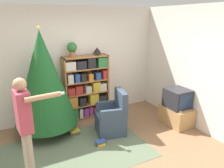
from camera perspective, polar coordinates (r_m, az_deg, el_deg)
name	(u,v)px	position (r m, az deg, el deg)	size (l,w,h in m)	color
ground_plane	(109,161)	(3.92, -0.75, -19.56)	(14.00, 14.00, 0.00)	#846042
wall_back	(69,64)	(5.21, -11.24, 5.16)	(8.00, 0.10, 2.60)	silver
wall_right	(211,72)	(4.75, 24.51, 2.84)	(0.10, 8.00, 2.60)	silver
area_rug	(77,151)	(4.21, -9.06, -16.87)	(2.57, 1.65, 0.01)	#56664C
bookshelf	(86,88)	(5.24, -6.71, -1.07)	(1.07, 0.32, 1.50)	#A8703D
tv_stand	(176,115)	(5.21, 16.33, -7.87)	(0.47, 0.72, 0.42)	tan
television	(177,98)	(5.05, 16.74, -3.58)	(0.47, 0.50, 0.42)	#28282D
game_remote	(179,111)	(4.89, 17.09, -6.77)	(0.04, 0.12, 0.02)	white
christmas_tree	(43,79)	(4.52, -17.49, 1.23)	(1.27, 1.27, 2.19)	#4C3323
armchair	(112,118)	(4.60, 0.06, -8.96)	(0.68, 0.67, 0.92)	#334256
standing_person	(25,122)	(3.34, -21.76, -9.17)	(0.66, 0.47, 1.57)	#9E937F
potted_plant	(72,48)	(4.94, -10.41, 9.13)	(0.22, 0.22, 0.33)	#935B38
table_lamp	(97,51)	(5.16, -3.92, 8.68)	(0.20, 0.20, 0.18)	#473828
book_pile_near_tree	(75,132)	(4.71, -9.76, -12.27)	(0.22, 0.17, 0.10)	#2D7A42
book_pile_by_chair	(101,143)	(4.31, -2.96, -15.12)	(0.22, 0.17, 0.09)	gold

